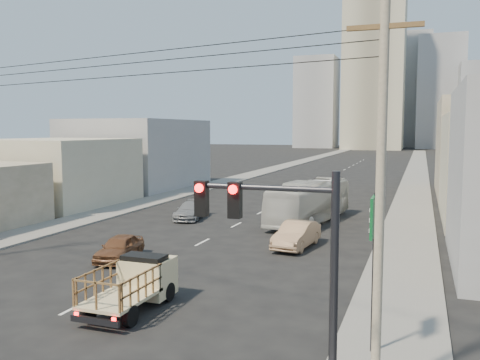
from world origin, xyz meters
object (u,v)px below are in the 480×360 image
Objects in this scene: sedan_tan at (297,235)px; green_sign at (374,234)px; flatbed_pickup at (133,281)px; city_bus at (310,201)px; utility_pole at (380,197)px; sedan_brown at (119,248)px; traffic_signal at (286,259)px; sedan_grey at (191,210)px.

sedan_tan is 14.51m from green_sign.
flatbed_pickup is 0.40× the size of city_bus.
sedan_tan is 0.46× the size of utility_pole.
utility_pole is at bearing -65.08° from city_bus.
city_bus is at bearing 54.97° from sedan_brown.
utility_pole is (5.78, -15.62, 4.43)m from sedan_tan.
flatbed_pickup is 10.13m from traffic_signal.
traffic_signal reaches higher than sedan_brown.
sedan_tan is at bearing -74.08° from city_bus.
city_bus is 8.43m from sedan_tan.
traffic_signal is 0.60× the size of utility_pole.
green_sign is at bearing -36.43° from sedan_brown.
sedan_brown is 0.64× the size of traffic_signal.
traffic_signal is at bearing -71.47° from sedan_tan.
city_bus reaches higher than sedan_grey.
flatbed_pickup is 0.88× the size of green_sign.
green_sign reaches higher than sedan_tan.
city_bus reaches higher than flatbed_pickup.
city_bus is 1.84× the size of traffic_signal.
sedan_grey is 0.91× the size of green_sign.
green_sign reaches higher than sedan_grey.
traffic_signal is at bearing -70.08° from city_bus.
green_sign is (1.39, 5.01, -0.34)m from traffic_signal.
traffic_signal is at bearing -53.62° from sedan_brown.
city_bus is 2.44× the size of sedan_grey.
utility_pole is (1.73, 2.51, 1.11)m from traffic_signal.
green_sign is 2.91m from utility_pole.
utility_pole is at bearing -43.41° from sedan_brown.
green_sign is at bearing -62.44° from sedan_grey.
flatbed_pickup is at bearing -100.29° from sedan_tan.
sedan_brown is at bearing 134.99° from traffic_signal.
sedan_tan is at bearing 27.77° from sedan_brown.
traffic_signal reaches higher than sedan_tan.
city_bus is 16.00m from sedan_brown.
sedan_tan is at bearing 102.59° from traffic_signal.
sedan_grey is 27.53m from utility_pole.
sedan_brown is (-4.59, 6.10, -0.44)m from flatbed_pickup.
sedan_brown is at bearing 152.17° from green_sign.
sedan_tan is (8.10, 5.97, 0.10)m from sedan_brown.
green_sign is (13.54, -7.15, 3.09)m from sedan_brown.
sedan_tan is at bearing 112.53° from green_sign.
utility_pole reaches higher than city_bus.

